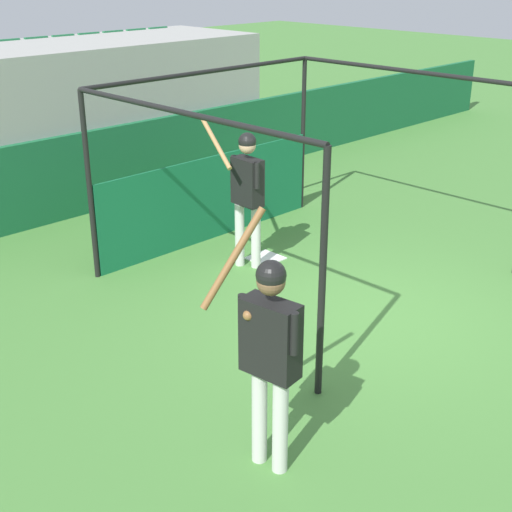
# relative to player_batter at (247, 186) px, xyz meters

# --- Properties ---
(ground_plane) EXTENTS (60.00, 60.00, 0.00)m
(ground_plane) POSITION_rel_player_batter_xyz_m (-0.00, -2.12, -1.15)
(ground_plane) COLOR #477F38
(outfield_wall) EXTENTS (24.00, 0.12, 1.36)m
(outfield_wall) POSITION_rel_player_batter_xyz_m (-0.00, 3.49, -0.47)
(outfield_wall) COLOR #196038
(outfield_wall) RESTS_ON ground
(bleacher_section) EXTENTS (7.60, 2.40, 2.64)m
(bleacher_section) POSITION_rel_player_batter_xyz_m (-0.00, 4.76, 0.17)
(bleacher_section) COLOR #9E9E99
(bleacher_section) RESTS_ON ground
(batting_cage) EXTENTS (4.16, 3.97, 2.52)m
(batting_cage) POSITION_rel_player_batter_xyz_m (0.37, 0.53, -0.05)
(batting_cage) COLOR black
(batting_cage) RESTS_ON ground
(home_plate) EXTENTS (0.44, 0.44, 0.02)m
(home_plate) POSITION_rel_player_batter_xyz_m (0.36, -0.01, -1.14)
(home_plate) COLOR white
(home_plate) RESTS_ON ground
(player_batter) EXTENTS (0.54, 0.93, 2.02)m
(player_batter) POSITION_rel_player_batter_xyz_m (0.00, 0.00, 0.00)
(player_batter) COLOR silver
(player_batter) RESTS_ON ground
(player_waiting) EXTENTS (0.57, 0.79, 2.19)m
(player_waiting) POSITION_rel_player_batter_xyz_m (-2.79, -3.15, 0.01)
(player_waiting) COLOR silver
(player_waiting) RESTS_ON ground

